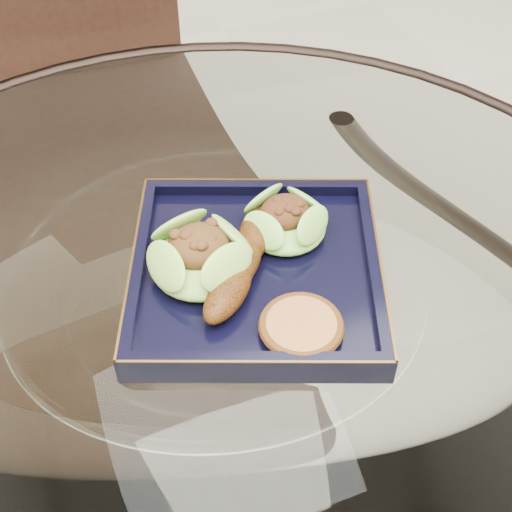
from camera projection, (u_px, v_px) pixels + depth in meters
name	position (u px, v px, depth m)	size (l,w,h in m)	color
dining_table	(222.00, 397.00, 0.88)	(1.13, 1.13, 0.77)	white
dining_chair	(100.00, 197.00, 1.27)	(0.41, 0.41, 0.92)	black
navy_plate	(256.00, 275.00, 0.78)	(0.27, 0.27, 0.02)	black
lettuce_wrap_left	(200.00, 258.00, 0.76)	(0.11, 0.11, 0.04)	#68A530
lettuce_wrap_right	(285.00, 223.00, 0.80)	(0.09, 0.09, 0.03)	#58A32F
roasted_plantain	(242.00, 262.00, 0.76)	(0.17, 0.04, 0.03)	#592B09
crumb_patty	(301.00, 327.00, 0.71)	(0.08, 0.08, 0.01)	#A16735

